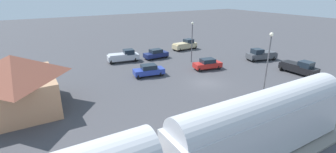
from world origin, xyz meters
TOP-DOWN VIEW (x-y plane):
  - ground_plane at (0.00, 0.00)m, footprint 200.00×200.00m
  - railway_track at (-14.00, 0.00)m, footprint 4.80×70.00m
  - platform at (-10.00, 0.00)m, footprint 3.20×46.00m
  - station_building at (4.00, 22.00)m, footprint 9.83×7.97m
  - pedestrian_on_platform at (-9.53, 2.08)m, footprint 0.36×0.36m
  - pedestrian_waiting_far at (-9.69, -2.09)m, footprint 0.36×0.36m
  - pickup_tan at (17.85, -8.71)m, footprint 2.34×5.53m
  - sedan_blue at (6.63, 5.48)m, footprint 2.57×4.75m
  - pickup_silver at (15.68, 5.93)m, footprint 2.68×5.62m
  - pickup_black at (-4.09, -14.57)m, footprint 5.47×2.65m
  - sedan_red at (4.76, -4.08)m, footprint 2.59×4.75m
  - sedan_navy at (14.71, 0.00)m, footprint 1.96×4.55m
  - pickup_charcoal at (3.96, -15.84)m, footprint 3.16×5.71m
  - light_pole_near_platform at (-7.20, -2.67)m, footprint 0.44×0.44m
  - light_pole_lot_center at (9.51, -4.34)m, footprint 0.44×0.44m

SIDE VIEW (x-z plane):
  - ground_plane at x=0.00m, z-range 0.00..0.00m
  - railway_track at x=-14.00m, z-range -0.06..0.24m
  - platform at x=-10.00m, z-range 0.00..0.30m
  - sedan_blue at x=6.63m, z-range 0.01..1.75m
  - sedan_red at x=4.76m, z-range 0.01..1.75m
  - sedan_navy at x=14.71m, z-range 0.01..1.75m
  - pickup_tan at x=17.85m, z-range -0.04..2.10m
  - pickup_silver at x=15.68m, z-range -0.04..2.10m
  - pickup_black at x=-4.09m, z-range -0.04..2.10m
  - pickup_charcoal at x=3.96m, z-range -0.04..2.10m
  - pedestrian_on_platform at x=-9.53m, z-range 0.43..2.14m
  - pedestrian_waiting_far at x=-9.69m, z-range 0.43..2.14m
  - station_building at x=4.00m, z-range 0.14..6.15m
  - light_pole_lot_center at x=9.51m, z-range 0.97..7.96m
  - light_pole_near_platform at x=-7.20m, z-range 1.00..8.76m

